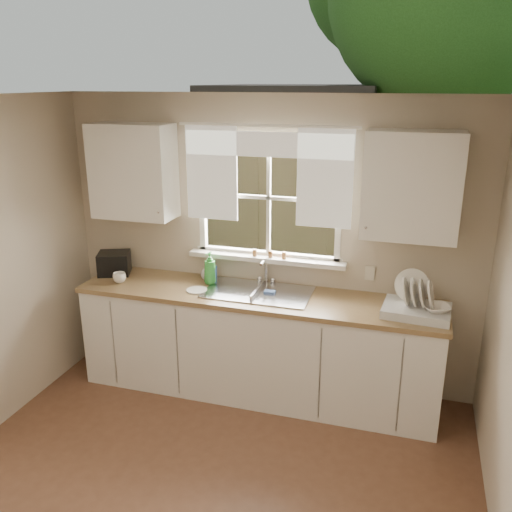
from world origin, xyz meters
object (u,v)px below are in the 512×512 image
(dish_rack, at_px, (417,306))
(soap_bottle_a, at_px, (210,268))
(cup, at_px, (119,278))
(black_appliance, at_px, (114,263))

(dish_rack, xyz_separation_m, soap_bottle_a, (-1.73, 0.16, 0.07))
(cup, bearing_deg, black_appliance, 130.54)
(soap_bottle_a, height_order, cup, soap_bottle_a)
(soap_bottle_a, relative_size, black_appliance, 1.04)
(soap_bottle_a, height_order, black_appliance, soap_bottle_a)
(soap_bottle_a, distance_m, cup, 0.80)
(dish_rack, height_order, soap_bottle_a, dish_rack)
(dish_rack, relative_size, cup, 4.58)
(dish_rack, bearing_deg, soap_bottle_a, 174.67)
(dish_rack, relative_size, black_appliance, 1.90)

